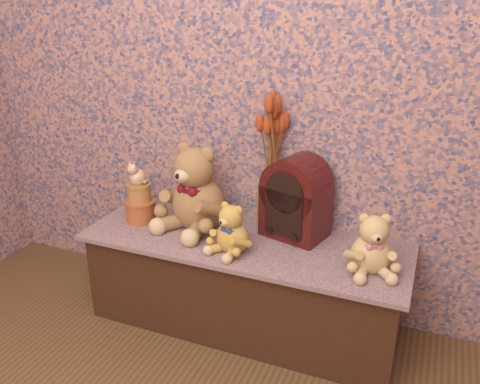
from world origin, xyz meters
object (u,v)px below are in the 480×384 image
at_px(teddy_medium, 232,226).
at_px(teddy_small, 372,240).
at_px(teddy_large, 198,183).
at_px(cat_figurine, 138,172).
at_px(biscuit_tin_lower, 141,211).
at_px(ceramic_vase, 271,204).
at_px(cathedral_radio, 296,197).

bearing_deg(teddy_medium, teddy_small, 24.87).
xyz_separation_m(teddy_large, cat_figurine, (-0.27, -0.06, 0.03)).
height_order(teddy_small, biscuit_tin_lower, teddy_small).
height_order(teddy_large, biscuit_tin_lower, teddy_large).
bearing_deg(teddy_medium, ceramic_vase, 94.31).
distance_m(teddy_small, biscuit_tin_lower, 1.06).
distance_m(teddy_medium, cat_figurine, 0.54).
relative_size(teddy_large, cathedral_radio, 1.15).
bearing_deg(cathedral_radio, teddy_medium, -114.82).
distance_m(teddy_large, teddy_small, 0.80).
bearing_deg(cathedral_radio, teddy_large, -155.42).
height_order(teddy_medium, teddy_small, teddy_small).
height_order(teddy_medium, biscuit_tin_lower, teddy_medium).
bearing_deg(teddy_medium, biscuit_tin_lower, -172.99).
relative_size(teddy_medium, cathedral_radio, 0.63).
xyz_separation_m(teddy_large, teddy_medium, (0.24, -0.16, -0.09)).
xyz_separation_m(ceramic_vase, cat_figurine, (-0.58, -0.18, 0.13)).
height_order(teddy_large, cat_figurine, teddy_large).
xyz_separation_m(teddy_small, biscuit_tin_lower, (-1.06, 0.04, -0.08)).
relative_size(ceramic_vase, cat_figurine, 1.93).
bearing_deg(teddy_small, teddy_medium, 165.41).
relative_size(teddy_small, ceramic_vase, 1.15).
height_order(teddy_small, ceramic_vase, teddy_small).
height_order(cathedral_radio, biscuit_tin_lower, cathedral_radio).
bearing_deg(biscuit_tin_lower, cat_figurine, 0.00).
distance_m(teddy_medium, ceramic_vase, 0.29).
relative_size(cathedral_radio, ceramic_vase, 1.64).
distance_m(teddy_medium, teddy_small, 0.55).
bearing_deg(biscuit_tin_lower, teddy_large, 11.86).
xyz_separation_m(cathedral_radio, cat_figurine, (-0.71, -0.13, 0.06)).
bearing_deg(ceramic_vase, teddy_small, -24.75).
relative_size(teddy_large, cat_figurine, 3.63).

